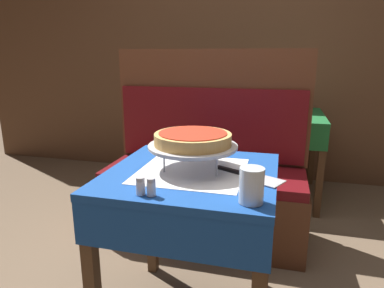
{
  "coord_description": "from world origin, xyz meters",
  "views": [
    {
      "loc": [
        0.34,
        -1.32,
        1.21
      ],
      "look_at": [
        0.0,
        -0.01,
        0.86
      ],
      "focal_mm": 32.0,
      "sensor_mm": 36.0,
      "label": 1
    }
  ],
  "objects_px": {
    "salt_shaker": "(141,186)",
    "water_glass_near": "(252,185)",
    "pizza_server": "(251,176)",
    "pepper_shaker": "(151,187)",
    "condiment_caddy": "(268,107)",
    "pizza_pan_stand": "(194,147)",
    "deep_dish_pizza": "(194,139)",
    "dining_table_rear": "(274,126)",
    "dining_table_front": "(192,197)",
    "booth_bench": "(205,186)"
  },
  "relations": [
    {
      "from": "pizza_pan_stand",
      "to": "water_glass_near",
      "type": "distance_m",
      "value": 0.39
    },
    {
      "from": "pizza_server",
      "to": "pepper_shaker",
      "type": "bearing_deg",
      "value": -139.11
    },
    {
      "from": "pepper_shaker",
      "to": "salt_shaker",
      "type": "bearing_deg",
      "value": -180.0
    },
    {
      "from": "deep_dish_pizza",
      "to": "salt_shaker",
      "type": "height_order",
      "value": "deep_dish_pizza"
    },
    {
      "from": "dining_table_rear",
      "to": "pepper_shaker",
      "type": "xyz_separation_m",
      "value": [
        -0.37,
        -1.93,
        0.15
      ]
    },
    {
      "from": "dining_table_front",
      "to": "salt_shaker",
      "type": "xyz_separation_m",
      "value": [
        -0.11,
        -0.29,
        0.15
      ]
    },
    {
      "from": "pizza_server",
      "to": "salt_shaker",
      "type": "height_order",
      "value": "salt_shaker"
    },
    {
      "from": "pizza_pan_stand",
      "to": "pepper_shaker",
      "type": "relative_size",
      "value": 5.9
    },
    {
      "from": "pizza_server",
      "to": "condiment_caddy",
      "type": "relative_size",
      "value": 1.77
    },
    {
      "from": "dining_table_rear",
      "to": "salt_shaker",
      "type": "bearing_deg",
      "value": -101.87
    },
    {
      "from": "pizza_pan_stand",
      "to": "condiment_caddy",
      "type": "height_order",
      "value": "condiment_caddy"
    },
    {
      "from": "condiment_caddy",
      "to": "dining_table_front",
      "type": "bearing_deg",
      "value": -97.98
    },
    {
      "from": "dining_table_front",
      "to": "dining_table_rear",
      "type": "height_order",
      "value": "dining_table_front"
    },
    {
      "from": "pizza_pan_stand",
      "to": "salt_shaker",
      "type": "relative_size",
      "value": 5.95
    },
    {
      "from": "pizza_server",
      "to": "salt_shaker",
      "type": "xyz_separation_m",
      "value": [
        -0.35,
        -0.27,
        0.03
      ]
    },
    {
      "from": "pizza_pan_stand",
      "to": "salt_shaker",
      "type": "height_order",
      "value": "pizza_pan_stand"
    },
    {
      "from": "salt_shaker",
      "to": "dining_table_rear",
      "type": "bearing_deg",
      "value": 78.13
    },
    {
      "from": "pizza_server",
      "to": "salt_shaker",
      "type": "bearing_deg",
      "value": -142.43
    },
    {
      "from": "salt_shaker",
      "to": "booth_bench",
      "type": "bearing_deg",
      "value": 90.7
    },
    {
      "from": "booth_bench",
      "to": "pizza_pan_stand",
      "type": "bearing_deg",
      "value": -81.03
    },
    {
      "from": "pizza_pan_stand",
      "to": "pepper_shaker",
      "type": "bearing_deg",
      "value": -103.16
    },
    {
      "from": "dining_table_rear",
      "to": "booth_bench",
      "type": "xyz_separation_m",
      "value": [
        -0.42,
        -0.83,
        -0.27
      ]
    },
    {
      "from": "dining_table_front",
      "to": "booth_bench",
      "type": "relative_size",
      "value": 0.56
    },
    {
      "from": "booth_bench",
      "to": "deep_dish_pizza",
      "type": "distance_m",
      "value": 0.96
    },
    {
      "from": "dining_table_rear",
      "to": "pepper_shaker",
      "type": "distance_m",
      "value": 1.97
    },
    {
      "from": "pepper_shaker",
      "to": "water_glass_near",
      "type": "bearing_deg",
      "value": 5.05
    },
    {
      "from": "dining_table_front",
      "to": "pizza_server",
      "type": "xyz_separation_m",
      "value": [
        0.25,
        -0.02,
        0.12
      ]
    },
    {
      "from": "dining_table_rear",
      "to": "pizza_pan_stand",
      "type": "distance_m",
      "value": 1.66
    },
    {
      "from": "condiment_caddy",
      "to": "pizza_server",
      "type": "bearing_deg",
      "value": -89.78
    },
    {
      "from": "dining_table_front",
      "to": "pepper_shaker",
      "type": "xyz_separation_m",
      "value": [
        -0.07,
        -0.29,
        0.15
      ]
    },
    {
      "from": "dining_table_front",
      "to": "condiment_caddy",
      "type": "relative_size",
      "value": 4.55
    },
    {
      "from": "pizza_pan_stand",
      "to": "water_glass_near",
      "type": "bearing_deg",
      "value": -46.39
    },
    {
      "from": "booth_bench",
      "to": "pizza_pan_stand",
      "type": "distance_m",
      "value": 0.94
    },
    {
      "from": "pizza_pan_stand",
      "to": "condiment_caddy",
      "type": "xyz_separation_m",
      "value": [
        0.24,
        1.7,
        -0.06
      ]
    },
    {
      "from": "water_glass_near",
      "to": "condiment_caddy",
      "type": "bearing_deg",
      "value": 90.85
    },
    {
      "from": "salt_shaker",
      "to": "water_glass_near",
      "type": "bearing_deg",
      "value": 4.53
    },
    {
      "from": "pizza_server",
      "to": "pepper_shaker",
      "type": "relative_size",
      "value": 4.55
    },
    {
      "from": "pizza_pan_stand",
      "to": "pizza_server",
      "type": "xyz_separation_m",
      "value": [
        0.24,
        -0.04,
        -0.09
      ]
    },
    {
      "from": "dining_table_front",
      "to": "condiment_caddy",
      "type": "distance_m",
      "value": 1.74
    },
    {
      "from": "pepper_shaker",
      "to": "condiment_caddy",
      "type": "relative_size",
      "value": 0.39
    },
    {
      "from": "water_glass_near",
      "to": "pepper_shaker",
      "type": "distance_m",
      "value": 0.34
    },
    {
      "from": "salt_shaker",
      "to": "pepper_shaker",
      "type": "bearing_deg",
      "value": 0.0
    },
    {
      "from": "dining_table_front",
      "to": "water_glass_near",
      "type": "xyz_separation_m",
      "value": [
        0.27,
        -0.26,
        0.18
      ]
    },
    {
      "from": "booth_bench",
      "to": "salt_shaker",
      "type": "xyz_separation_m",
      "value": [
        0.01,
        -1.1,
        0.42
      ]
    },
    {
      "from": "pizza_server",
      "to": "condiment_caddy",
      "type": "distance_m",
      "value": 1.73
    },
    {
      "from": "deep_dish_pizza",
      "to": "water_glass_near",
      "type": "height_order",
      "value": "deep_dish_pizza"
    },
    {
      "from": "water_glass_near",
      "to": "pepper_shaker",
      "type": "height_order",
      "value": "water_glass_near"
    },
    {
      "from": "deep_dish_pizza",
      "to": "pizza_server",
      "type": "distance_m",
      "value": 0.28
    },
    {
      "from": "salt_shaker",
      "to": "pizza_server",
      "type": "bearing_deg",
      "value": 37.57
    },
    {
      "from": "booth_bench",
      "to": "condiment_caddy",
      "type": "xyz_separation_m",
      "value": [
        0.36,
        0.91,
        0.42
      ]
    }
  ]
}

